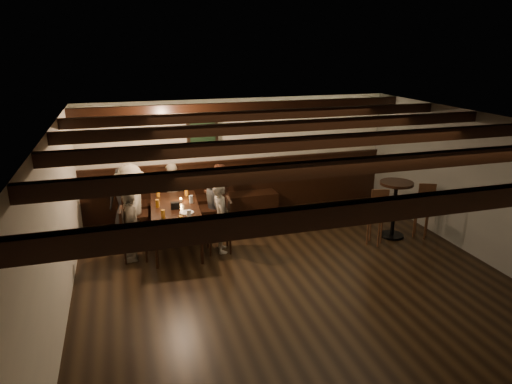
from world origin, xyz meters
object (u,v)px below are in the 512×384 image
object	(u,v)px
chair_left_far	(134,244)
high_top_table	(395,201)
person_bench_right	(219,193)
person_bench_left	(125,199)
chair_left_near	(136,223)
person_right_near	(214,202)
chair_right_near	(213,217)
bar_stool_right	(422,216)
person_bench_centre	(172,193)
person_right_far	(221,217)
bar_stool_left	(375,223)
person_left_near	(132,202)
person_left_far	(131,226)
dining_table	(175,211)
chair_right_far	(220,236)

from	to	relation	value
chair_left_far	high_top_table	size ratio (longest dim) A/B	0.85
person_bench_right	person_bench_left	bearing A→B (deg)	-0.00
chair_left_near	person_right_near	distance (m)	1.50
chair_right_near	bar_stool_right	xyz separation A→B (m)	(3.66, -1.36, 0.11)
person_bench_centre	person_right_far	distance (m)	1.68
person_bench_centre	bar_stool_left	size ratio (longest dim) A/B	1.16
chair_left_far	bar_stool_right	size ratio (longest dim) A/B	0.84
bar_stool_right	person_right_far	bearing A→B (deg)	-164.85
person_bench_right	person_right_far	xyz separation A→B (m)	(-0.24, -1.34, 0.01)
chair_left_near	bar_stool_right	size ratio (longest dim) A/B	0.89
person_bench_left	person_right_near	size ratio (longest dim) A/B	1.05
person_left_near	chair_left_near	bearing A→B (deg)	90.00
chair_left_near	person_bench_left	xyz separation A→B (m)	(-0.15, 0.46, 0.34)
chair_left_far	high_top_table	bearing A→B (deg)	88.99
chair_left_near	person_bench_left	bearing A→B (deg)	-158.22
person_left_far	chair_left_far	bearing A→B (deg)	90.00
chair_left_near	person_bench_centre	xyz separation A→B (m)	(0.76, 0.55, 0.34)
chair_left_near	chair_right_near	world-z (taller)	chair_right_near
person_bench_left	bar_stool_right	size ratio (longest dim) A/B	1.16
person_left_near	dining_table	bearing A→B (deg)	59.04
dining_table	high_top_table	bearing A→B (deg)	-7.66
person_bench_left	person_bench_centre	xyz separation A→B (m)	(0.91, 0.09, -0.00)
person_left_far	high_top_table	bearing A→B (deg)	89.00
chair_left_near	person_left_far	distance (m)	0.95
dining_table	person_bench_left	size ratio (longest dim) A/B	1.52
dining_table	bar_stool_left	world-z (taller)	bar_stool_left
chair_right_far	high_top_table	distance (m)	3.27
chair_left_far	bar_stool_left	bearing A→B (deg)	85.61
person_left_near	bar_stool_left	world-z (taller)	person_left_near
person_left_far	high_top_table	size ratio (longest dim) A/B	1.13
dining_table	person_bench_centre	distance (m)	1.05
person_bench_left	dining_table	bearing A→B (deg)	135.00
chair_left_near	person_bench_right	size ratio (longest dim) A/B	0.79
chair_left_far	person_bench_right	distance (m)	2.13
bar_stool_right	dining_table	bearing A→B (deg)	-170.04
chair_right_near	person_left_far	distance (m)	1.75
chair_left_near	chair_right_far	world-z (taller)	chair_left_near
person_bench_centre	person_left_near	distance (m)	0.96
person_bench_centre	bar_stool_right	size ratio (longest dim) A/B	1.16
chair_left_far	person_bench_centre	world-z (taller)	person_bench_centre
chair_right_near	person_right_far	xyz separation A→B (m)	(-0.03, -0.90, 0.33)
chair_right_far	high_top_table	xyz separation A→B (m)	(3.23, -0.30, 0.41)
person_left_near	person_right_near	distance (m)	1.50
person_left_near	person_right_near	xyz separation A→B (m)	(1.50, -0.10, -0.11)
chair_left_far	chair_right_near	world-z (taller)	chair_right_near
bar_stool_left	person_bench_left	bearing A→B (deg)	171.30
person_bench_left	person_right_far	xyz separation A→B (m)	(1.55, -1.46, -0.01)
high_top_table	bar_stool_left	xyz separation A→B (m)	(-0.50, -0.21, -0.30)
chair_right_near	person_left_near	xyz separation A→B (m)	(-1.47, 0.10, 0.41)
chair_right_far	dining_table	bearing A→B (deg)	57.99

